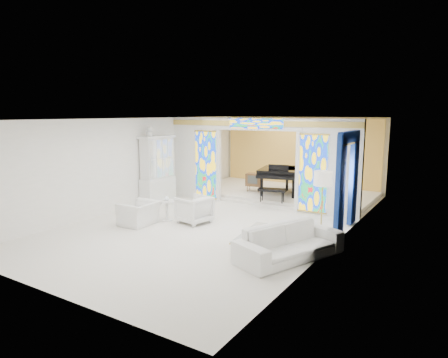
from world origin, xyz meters
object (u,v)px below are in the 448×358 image
Objects in this scene: armchair_left at (139,213)px; grand_piano at (286,173)px; coffee_table at (255,234)px; china_cabinet at (158,170)px; tv_console at (254,180)px; armchair_right at (194,209)px; sofa at (290,242)px.

grand_piano is (2.08, 5.63, 0.63)m from armchair_left.
coffee_table is (3.77, -0.09, 0.04)m from armchair_left.
china_cabinet is 3.00m from armchair_left.
china_cabinet is at bearing 153.85° from coffee_table.
grand_piano reaches higher than tv_console.
tv_console is at bearing -177.87° from grand_piano.
armchair_left is 5.41m from tv_console.
china_cabinet is 3.93× the size of tv_console.
china_cabinet is at bearing -151.12° from grand_piano.
grand_piano is at bearing 106.54° from coffee_table.
china_cabinet is 5.89m from coffee_table.
grand_piano is (0.87, 4.63, 0.57)m from armchair_right.
china_cabinet is at bearing -139.40° from tv_console.
armchair_left is at bearing -59.54° from china_cabinet.
tv_console reaches higher than sofa.
armchair_left reaches higher than coffee_table.
tv_console is at bearing 117.87° from coffee_table.
grand_piano reaches higher than sofa.
coffee_table is at bearing 78.24° from armchair_right.
grand_piano is at bearing 41.62° from china_cabinet.
armchair_right is 1.25× the size of tv_console.
armchair_right is 0.47× the size of coffee_table.
armchair_left is at bearing 109.61° from sofa.
tv_console is (-1.16, -0.31, -0.33)m from grand_piano.
tv_console is (2.38, 2.84, -0.54)m from china_cabinet.
tv_console is at bearing 50.03° from china_cabinet.
armchair_left is 1.17× the size of armchair_right.
coffee_table is (2.57, -1.09, -0.03)m from armchair_right.
armchair_right is (2.67, -1.49, -0.77)m from china_cabinet.
china_cabinet is at bearing -152.31° from armchair_left.
armchair_left is 0.55× the size of coffee_table.
china_cabinet is 1.46× the size of coffee_table.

